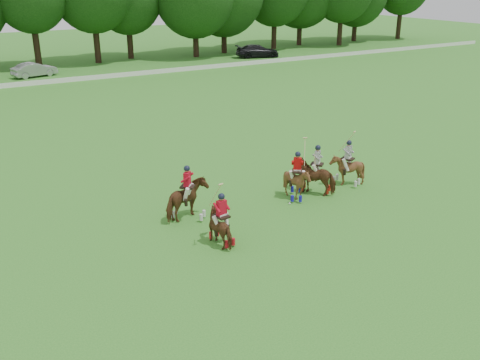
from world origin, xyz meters
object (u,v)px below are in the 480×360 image
polo_red_a (222,226)px  polo_red_b (188,200)px  car_mid (34,70)px  car_right (258,51)px  polo_stripe_b (347,169)px  polo_red_c (297,182)px  polo_ball (290,203)px  polo_stripe_a (316,176)px

polo_red_a → polo_red_b: polo_red_a is taller
car_mid → car_right: (26.36, 0.00, 0.06)m
car_right → polo_red_b: (-27.26, -38.00, 0.09)m
polo_red_b → polo_stripe_b: polo_stripe_b is taller
car_mid → polo_stripe_b: polo_stripe_b is taller
car_right → polo_red_b: 46.77m
polo_red_c → polo_ball: size_ratio=31.09×
polo_red_b → polo_stripe_a: (6.46, -0.38, -0.02)m
car_mid → polo_stripe_a: bearing=173.7°
car_mid → polo_red_b: polo_red_b is taller
polo_red_b → polo_ball: 4.73m
polo_red_a → polo_stripe_b: polo_stripe_b is taller
polo_red_a → polo_red_b: (-0.15, 2.67, 0.13)m
polo_red_b → polo_red_a: bearing=-86.7°
polo_stripe_a → polo_ball: (-1.90, -0.55, -0.80)m
car_right → polo_stripe_a: (-20.80, -38.38, 0.08)m
car_mid → polo_ball: bearing=170.8°
car_right → polo_red_a: bearing=162.3°
car_right → polo_stripe_a: 43.66m
car_right → polo_red_a: (-27.11, -40.67, -0.03)m
car_right → polo_red_b: bearing=160.4°
car_right → polo_red_c: polo_red_c is taller
car_mid → car_right: size_ratio=0.82×
car_mid → car_right: bearing=-104.6°
car_mid → polo_ball: size_ratio=48.19×
car_right → polo_stripe_a: polo_stripe_a is taller
car_mid → polo_ball: car_mid is taller
car_mid → polo_red_b: 38.01m
polo_red_b → polo_stripe_a: polo_red_b is taller
car_mid → polo_stripe_b: bearing=176.5°
polo_stripe_a → polo_stripe_b: (1.91, 0.04, -0.04)m
car_right → polo_stripe_a: size_ratio=2.27×
car_mid → polo_red_c: size_ratio=1.55×
polo_red_a → polo_stripe_a: polo_red_a is taller
polo_red_a → car_mid: bearing=88.9°
polo_stripe_b → polo_red_a: bearing=-164.2°
polo_red_b → polo_red_c: (5.24, -0.50, -0.06)m
polo_red_a → polo_red_b: bearing=93.3°
polo_stripe_a → polo_stripe_b: polo_stripe_b is taller
polo_red_c → polo_stripe_a: (1.22, 0.12, 0.04)m
polo_stripe_a → car_mid: bearing=98.2°
car_right → polo_red_b: size_ratio=2.22×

